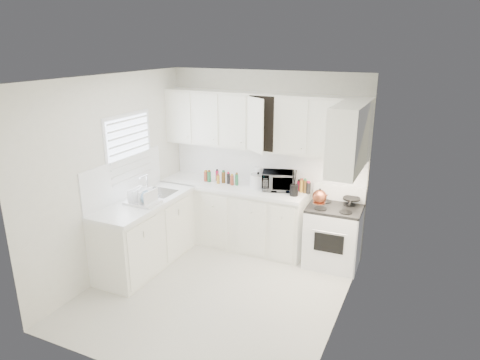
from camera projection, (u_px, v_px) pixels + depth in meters
The scene contains 36 objects.
floor at pixel (217, 290), 5.43m from camera, with size 3.20×3.20×0.00m, color silver.
ceiling at pixel (213, 78), 4.63m from camera, with size 3.20×3.20×0.00m, color white.
wall_back at pixel (265, 160), 6.41m from camera, with size 3.00×3.00×0.00m, color white.
wall_front at pixel (126, 250), 3.65m from camera, with size 3.00×3.00×0.00m, color white.
wall_left at pixel (113, 177), 5.63m from camera, with size 3.20×3.20×0.00m, color white.
wall_right at pixel (344, 213), 4.43m from camera, with size 3.20×3.20×0.00m, color white.
window_blinds at pixel (130, 152), 5.84m from camera, with size 0.06×0.96×1.06m, color white, non-canonical shape.
lower_cabinets_back at pixel (233, 216), 6.57m from camera, with size 2.22×0.60×0.90m, color white, non-canonical shape.
lower_cabinets_left at pixel (146, 234), 5.94m from camera, with size 0.60×1.60×0.90m, color white, non-canonical shape.
countertop_back at pixel (233, 186), 6.41m from camera, with size 2.24×0.64×0.05m, color white.
countertop_left at pixel (144, 202), 5.79m from camera, with size 0.64×1.62×0.05m, color white.
backsplash_back at pixel (265, 165), 6.43m from camera, with size 2.98×0.02×0.55m, color white.
backsplash_left at pixel (124, 178), 5.82m from camera, with size 0.02×1.60×0.55m, color white.
upper_cabinets_back at pixel (261, 149), 6.21m from camera, with size 3.00×0.33×0.80m, color white, non-canonical shape.
upper_cabinets_right at pixel (346, 172), 5.15m from camera, with size 0.33×0.90×0.80m, color white, non-canonical shape.
sink at pixel (158, 184), 6.05m from camera, with size 0.42×0.38×0.30m, color gray, non-canonical shape.
stove at pixel (334, 228), 5.89m from camera, with size 0.72×0.59×1.10m, color white, non-canonical shape.
tea_kettle at pixel (320, 196), 5.67m from camera, with size 0.24×0.20×0.22m, color maroon, non-canonical shape.
frying_pan at pixel (352, 198), 5.83m from camera, with size 0.23×0.39×0.04m, color black, non-canonical shape.
microwave at pixel (279, 179), 6.15m from camera, with size 0.48×0.26×0.32m, color gray.
rice_cooker at pixel (258, 180), 6.27m from camera, with size 0.23×0.23×0.23m, color white, non-canonical shape.
paper_towel at pixel (259, 176), 6.38m from camera, with size 0.12×0.12×0.27m, color white.
utensil_crock at pixel (294, 182), 5.91m from camera, with size 0.13×0.13×0.38m, color black, non-canonical shape.
dish_rack at pixel (142, 195), 5.63m from camera, with size 0.42×0.32×0.23m, color white, non-canonical shape.
spice_left_0 at pixel (210, 175), 6.68m from camera, with size 0.06×0.06×0.13m, color #9A3F2A.
spice_left_1 at pixel (211, 177), 6.57m from camera, with size 0.06×0.06×0.13m, color #22673A.
spice_left_2 at pixel (218, 176), 6.62m from camera, with size 0.06×0.06×0.13m, color #C71A43.
spice_left_3 at pixel (220, 178), 6.52m from camera, with size 0.06×0.06×0.13m, color #C28B2D.
spice_left_4 at pixel (227, 177), 6.56m from camera, with size 0.06×0.06×0.13m, color brown.
spice_left_5 at pixel (229, 179), 6.46m from camera, with size 0.06×0.06×0.13m, color black.
spice_left_6 at pixel (236, 178), 6.50m from camera, with size 0.06×0.06×0.13m, color #9A3F2A.
spice_left_7 at pixel (238, 180), 6.40m from camera, with size 0.06×0.06×0.13m, color #22673A.
sauce_right_0 at pixel (299, 184), 6.14m from camera, with size 0.06×0.06×0.19m, color #C71A43.
sauce_right_1 at pixel (302, 186), 6.07m from camera, with size 0.06×0.06×0.19m, color #C28B2D.
sauce_right_2 at pixel (307, 185), 6.10m from camera, with size 0.06×0.06×0.19m, color brown.
sauce_right_3 at pixel (309, 187), 6.02m from camera, with size 0.06×0.06×0.19m, color black.
Camera 1 is at (2.25, -4.19, 2.98)m, focal length 32.35 mm.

